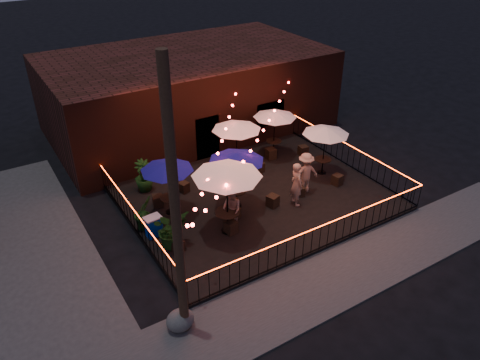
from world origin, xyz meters
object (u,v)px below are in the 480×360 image
at_px(cafe_table_2, 236,158).
at_px(boulder, 180,320).
at_px(cafe_table_0, 227,172).
at_px(cafe_table_3, 236,127).
at_px(cafe_table_5, 275,115).
at_px(utility_pole, 176,214).
at_px(cafe_table_1, 167,167).
at_px(cooler, 153,226).
at_px(cafe_table_4, 326,131).

height_order(cafe_table_2, boulder, cafe_table_2).
relative_size(cafe_table_0, boulder, 3.42).
bearing_deg(cafe_table_2, boulder, -136.10).
distance_m(cafe_table_3, boulder, 9.22).
bearing_deg(cafe_table_2, cafe_table_3, 58.52).
distance_m(cafe_table_0, cafe_table_5, 6.46).
relative_size(utility_pole, cafe_table_1, 3.45).
bearing_deg(boulder, cafe_table_2, 43.90).
height_order(cafe_table_2, cooler, cafe_table_2).
height_order(cafe_table_3, cafe_table_4, cafe_table_3).
height_order(cafe_table_1, cooler, cafe_table_1).
height_order(utility_pole, boulder, utility_pole).
distance_m(cafe_table_3, cafe_table_4, 3.79).
xyz_separation_m(utility_pole, boulder, (-0.10, 0.10, -3.67)).
relative_size(cafe_table_4, cafe_table_5, 1.07).
xyz_separation_m(cafe_table_2, cafe_table_4, (4.60, 0.27, -0.14)).
xyz_separation_m(cafe_table_0, cooler, (-2.38, 1.18, -2.08)).
bearing_deg(cafe_table_5, cafe_table_1, -162.79).
xyz_separation_m(cafe_table_0, cafe_table_4, (5.72, 1.49, -0.46)).
bearing_deg(cafe_table_1, cafe_table_0, -60.01).
bearing_deg(cafe_table_0, cafe_table_5, 39.81).
relative_size(cafe_table_1, cafe_table_3, 0.85).
relative_size(cafe_table_3, cafe_table_4, 1.11).
distance_m(cafe_table_2, cafe_table_4, 4.61).
relative_size(utility_pole, cooler, 10.11).
height_order(cafe_table_1, cafe_table_4, cafe_table_4).
height_order(cafe_table_0, cafe_table_1, cafe_table_0).
xyz_separation_m(cafe_table_1, cooler, (-1.11, -1.02, -1.60)).
xyz_separation_m(cafe_table_1, cafe_table_4, (6.99, -0.70, 0.02)).
xyz_separation_m(cafe_table_0, cafe_table_5, (4.95, 4.12, -0.48)).
bearing_deg(boulder, cafe_table_1, 68.27).
relative_size(cafe_table_3, cooler, 3.45).
relative_size(cafe_table_3, boulder, 3.19).
bearing_deg(cafe_table_2, cafe_table_0, -132.33).
relative_size(cafe_table_0, cafe_table_4, 1.19).
height_order(utility_pole, cafe_table_0, utility_pole).
distance_m(cafe_table_2, cafe_table_3, 2.82).
distance_m(cafe_table_2, cooler, 3.92).
height_order(cafe_table_0, boulder, cafe_table_0).
relative_size(cafe_table_4, cooler, 3.12).
xyz_separation_m(utility_pole, cafe_table_1, (2.01, 5.40, -1.85)).
relative_size(cafe_table_2, cafe_table_5, 1.14).
xyz_separation_m(cafe_table_4, cooler, (-8.10, -0.32, -1.62)).
xyz_separation_m(utility_pole, cafe_table_0, (3.28, 3.20, -1.37)).
bearing_deg(cooler, cafe_table_2, -4.26).
height_order(cafe_table_0, cafe_table_3, cafe_table_0).
bearing_deg(cafe_table_5, cooler, -158.08).
bearing_deg(cooler, utility_pole, -106.70).
bearing_deg(cafe_table_4, cafe_table_5, 106.36).
xyz_separation_m(utility_pole, cooler, (0.90, 4.38, -3.45)).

